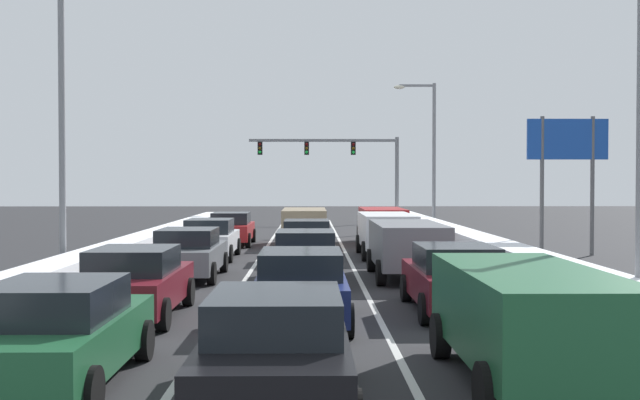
% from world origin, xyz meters
% --- Properties ---
extents(ground_plane, '(135.02, 135.02, 0.00)m').
position_xyz_m(ground_plane, '(0.00, 20.77, 0.00)').
color(ground_plane, '#28282B').
extents(lane_stripe_between_right_lane_and_center_lane, '(0.14, 57.12, 0.01)m').
position_xyz_m(lane_stripe_between_right_lane_and_center_lane, '(1.70, 25.96, 0.00)').
color(lane_stripe_between_right_lane_and_center_lane, silver).
rests_on(lane_stripe_between_right_lane_and_center_lane, ground).
extents(lane_stripe_between_center_lane_and_left_lane, '(0.14, 57.12, 0.01)m').
position_xyz_m(lane_stripe_between_center_lane_and_left_lane, '(-1.70, 25.96, 0.00)').
color(lane_stripe_between_center_lane_and_left_lane, silver).
rests_on(lane_stripe_between_center_lane_and_left_lane, ground).
extents(snow_bank_right_shoulder, '(1.28, 57.12, 0.78)m').
position_xyz_m(snow_bank_right_shoulder, '(7.00, 25.96, 0.39)').
color(snow_bank_right_shoulder, white).
rests_on(snow_bank_right_shoulder, ground).
extents(snow_bank_left_shoulder, '(1.34, 57.12, 0.63)m').
position_xyz_m(snow_bank_left_shoulder, '(-7.00, 25.96, 0.31)').
color(snow_bank_left_shoulder, white).
rests_on(snow_bank_left_shoulder, ground).
extents(suv_green_right_lane_nearest, '(2.16, 4.90, 1.67)m').
position_xyz_m(suv_green_right_lane_nearest, '(3.34, 6.82, 1.02)').
color(suv_green_right_lane_nearest, '#1E5633').
rests_on(suv_green_right_lane_nearest, ground).
extents(sedan_maroon_right_lane_second, '(2.00, 4.50, 1.51)m').
position_xyz_m(sedan_maroon_right_lane_second, '(3.46, 12.95, 0.76)').
color(sedan_maroon_right_lane_second, maroon).
rests_on(sedan_maroon_right_lane_second, ground).
extents(suv_gray_right_lane_third, '(2.16, 4.90, 1.67)m').
position_xyz_m(suv_gray_right_lane_third, '(3.17, 19.03, 1.02)').
color(suv_gray_right_lane_third, slate).
rests_on(suv_gray_right_lane_third, ground).
extents(suv_white_right_lane_fourth, '(2.16, 4.90, 1.67)m').
position_xyz_m(suv_white_right_lane_fourth, '(3.22, 25.74, 1.02)').
color(suv_white_right_lane_fourth, silver).
rests_on(suv_white_right_lane_fourth, ground).
extents(suv_red_right_lane_fifth, '(2.16, 4.90, 1.67)m').
position_xyz_m(suv_red_right_lane_fifth, '(3.65, 32.07, 1.02)').
color(suv_red_right_lane_fifth, maroon).
rests_on(suv_red_right_lane_fifth, ground).
extents(sedan_black_center_lane_nearest, '(2.00, 4.50, 1.51)m').
position_xyz_m(sedan_black_center_lane_nearest, '(-0.21, 5.75, 0.76)').
color(sedan_black_center_lane_nearest, black).
rests_on(sedan_black_center_lane_nearest, ground).
extents(sedan_navy_center_lane_second, '(2.00, 4.50, 1.51)m').
position_xyz_m(sedan_navy_center_lane_second, '(0.05, 11.67, 0.76)').
color(sedan_navy_center_lane_second, navy).
rests_on(sedan_navy_center_lane_second, ground).
extents(sedan_charcoal_center_lane_third, '(2.00, 4.50, 1.51)m').
position_xyz_m(sedan_charcoal_center_lane_third, '(0.10, 18.09, 0.76)').
color(sedan_charcoal_center_lane_third, '#38383D').
rests_on(sedan_charcoal_center_lane_third, ground).
extents(sedan_silver_center_lane_fourth, '(2.00, 4.50, 1.51)m').
position_xyz_m(sedan_silver_center_lane_fourth, '(0.11, 24.37, 0.76)').
color(sedan_silver_center_lane_fourth, '#B7BABF').
rests_on(sedan_silver_center_lane_fourth, ground).
extents(suv_tan_center_lane_fifth, '(2.16, 4.90, 1.67)m').
position_xyz_m(suv_tan_center_lane_fifth, '(-0.02, 31.13, 1.02)').
color(suv_tan_center_lane_fifth, '#937F60').
rests_on(suv_tan_center_lane_fifth, ground).
extents(sedan_green_left_lane_nearest, '(2.00, 4.50, 1.51)m').
position_xyz_m(sedan_green_left_lane_nearest, '(-3.36, 6.84, 0.76)').
color(sedan_green_left_lane_nearest, '#1E5633').
rests_on(sedan_green_left_lane_nearest, ground).
extents(sedan_maroon_left_lane_second, '(2.00, 4.50, 1.51)m').
position_xyz_m(sedan_maroon_left_lane_second, '(-3.52, 12.37, 0.76)').
color(sedan_maroon_left_lane_second, maroon).
rests_on(sedan_maroon_left_lane_second, ground).
extents(sedan_gray_left_lane_third, '(2.00, 4.50, 1.51)m').
position_xyz_m(sedan_gray_left_lane_third, '(-3.44, 19.08, 0.76)').
color(sedan_gray_left_lane_third, slate).
rests_on(sedan_gray_left_lane_third, ground).
extents(sedan_white_left_lane_fourth, '(2.00, 4.50, 1.51)m').
position_xyz_m(sedan_white_left_lane_fourth, '(-3.56, 25.08, 0.76)').
color(sedan_white_left_lane_fourth, silver).
rests_on(sedan_white_left_lane_fourth, ground).
extents(sedan_red_left_lane_fifth, '(2.00, 4.50, 1.51)m').
position_xyz_m(sedan_red_left_lane_fifth, '(-3.40, 31.38, 0.76)').
color(sedan_red_left_lane_fifth, maroon).
rests_on(sedan_red_left_lane_fifth, ground).
extents(traffic_light_gantry, '(10.94, 0.47, 6.20)m').
position_xyz_m(traffic_light_gantry, '(2.77, 51.92, 4.74)').
color(traffic_light_gantry, slate).
rests_on(traffic_light_gantry, ground).
extents(street_lamp_right_near, '(2.66, 0.36, 7.54)m').
position_xyz_m(street_lamp_right_near, '(7.24, 12.98, 4.56)').
color(street_lamp_right_near, gray).
rests_on(street_lamp_right_near, ground).
extents(street_lamp_right_mid, '(2.66, 0.36, 9.12)m').
position_xyz_m(street_lamp_right_mid, '(7.72, 44.14, 5.39)').
color(street_lamp_right_mid, gray).
rests_on(street_lamp_right_mid, ground).
extents(street_lamp_left_mid, '(2.66, 0.36, 9.44)m').
position_xyz_m(street_lamp_left_mid, '(-7.73, 21.72, 5.55)').
color(street_lamp_left_mid, gray).
rests_on(street_lamp_left_mid, ground).
extents(roadside_sign_right, '(3.20, 0.16, 5.50)m').
position_xyz_m(roadside_sign_right, '(10.39, 26.10, 4.02)').
color(roadside_sign_right, '#59595B').
rests_on(roadside_sign_right, ground).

